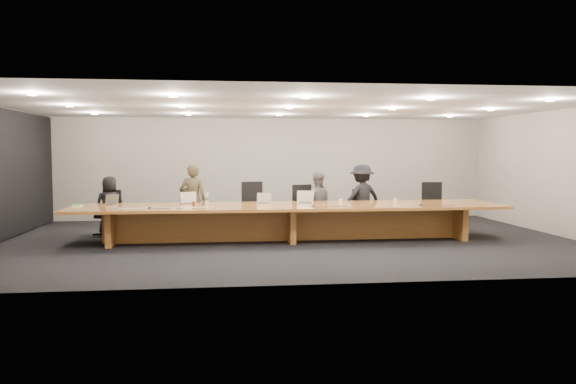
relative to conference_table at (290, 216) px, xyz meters
name	(u,v)px	position (x,y,z in m)	size (l,w,h in m)	color
ground	(290,240)	(0.00, 0.00, -0.52)	(12.00, 12.00, 0.00)	black
back_wall	(272,169)	(0.00, 4.00, 0.88)	(12.00, 0.02, 2.80)	beige
conference_table	(290,216)	(0.00, 0.00, 0.00)	(9.00, 1.80, 0.75)	#91551F
chair_far_left	(108,212)	(-3.95, 1.19, 0.00)	(0.53, 0.53, 1.03)	black
chair_left	(187,211)	(-2.21, 1.17, 0.01)	(0.54, 0.54, 1.06)	black
chair_mid_left	(255,207)	(-0.65, 1.27, 0.08)	(0.61, 0.61, 1.20)	black
chair_mid_right	(305,208)	(0.52, 1.24, 0.04)	(0.57, 0.57, 1.12)	black
chair_right	(364,210)	(1.91, 1.16, -0.01)	(0.52, 0.52, 1.01)	black
chair_far_right	(433,205)	(3.66, 1.33, 0.06)	(0.59, 0.59, 1.15)	black
person_a	(110,206)	(-3.91, 1.24, 0.14)	(0.65, 0.42, 1.33)	black
person_b	(193,199)	(-2.06, 1.17, 0.27)	(0.58, 0.38, 1.59)	#39341F
person_c	(317,202)	(0.78, 1.17, 0.18)	(0.68, 0.53, 1.40)	#5C5B5E
person_d	(362,198)	(1.86, 1.21, 0.26)	(1.01, 0.58, 1.57)	black
laptop_a	(109,200)	(-3.74, 0.34, 0.35)	(0.29, 0.21, 0.23)	#C2AF94
laptop_b	(190,198)	(-2.10, 0.40, 0.36)	(0.34, 0.25, 0.27)	#C2B194
laptop_c	(264,198)	(-0.53, 0.29, 0.35)	(0.31, 0.22, 0.24)	#BFB191
laptop_d	(305,197)	(0.37, 0.29, 0.37)	(0.36, 0.26, 0.28)	#C3B295
water_bottle	(207,199)	(-1.73, 0.27, 0.35)	(0.08, 0.08, 0.25)	#B3C4C0
amber_mug	(194,203)	(-1.99, 0.08, 0.27)	(0.07, 0.07, 0.09)	maroon
paper_cup_near	(341,201)	(1.15, 0.26, 0.27)	(0.08, 0.08, 0.09)	white
paper_cup_far	(395,201)	(2.36, 0.21, 0.28)	(0.08, 0.08, 0.10)	silver
notepad	(77,206)	(-4.35, 0.18, 0.24)	(0.22, 0.17, 0.01)	silver
lime_gadget	(76,205)	(-4.37, 0.19, 0.26)	(0.18, 0.10, 0.03)	green
av_box	(115,208)	(-3.48, -0.48, 0.24)	(0.19, 0.14, 0.03)	#B1B1B6
mic_left	(150,208)	(-2.83, -0.40, 0.24)	(0.11, 0.11, 0.03)	black
mic_center	(313,206)	(0.43, -0.47, 0.24)	(0.11, 0.11, 0.03)	black
mic_right	(421,205)	(2.68, -0.50, 0.25)	(0.14, 0.14, 0.03)	black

